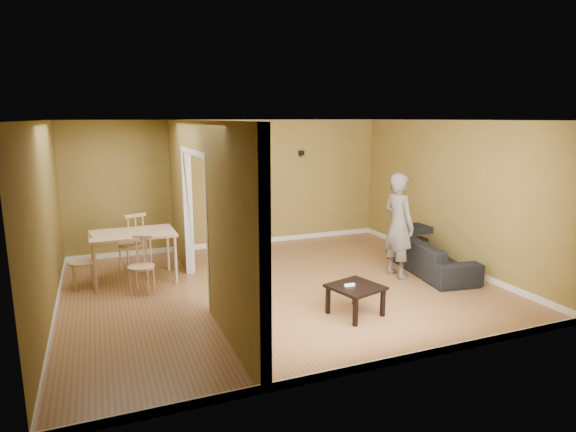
{
  "coord_description": "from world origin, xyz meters",
  "views": [
    {
      "loc": [
        -2.58,
        -6.77,
        2.63
      ],
      "look_at": [
        0.2,
        0.2,
        1.1
      ],
      "focal_mm": 30.0,
      "sensor_mm": 36.0,
      "label": 1
    }
  ],
  "objects_px": {
    "bookshelf": "(244,202)",
    "chair_left": "(82,261)",
    "person": "(399,216)",
    "chair_far": "(132,242)",
    "dining_table": "(133,237)",
    "coffee_table": "(355,290)",
    "chair_near": "(141,265)",
    "sofa": "(431,251)"
  },
  "relations": [
    {
      "from": "sofa",
      "to": "chair_near",
      "type": "height_order",
      "value": "chair_near"
    },
    {
      "from": "person",
      "to": "chair_far",
      "type": "bearing_deg",
      "value": 57.82
    },
    {
      "from": "bookshelf",
      "to": "chair_near",
      "type": "height_order",
      "value": "bookshelf"
    },
    {
      "from": "chair_near",
      "to": "chair_far",
      "type": "height_order",
      "value": "chair_far"
    },
    {
      "from": "chair_left",
      "to": "bookshelf",
      "type": "bearing_deg",
      "value": 109.88
    },
    {
      "from": "dining_table",
      "to": "chair_far",
      "type": "bearing_deg",
      "value": 88.06
    },
    {
      "from": "person",
      "to": "coffee_table",
      "type": "xyz_separation_m",
      "value": [
        -1.48,
        -1.19,
        -0.68
      ]
    },
    {
      "from": "dining_table",
      "to": "chair_left",
      "type": "relative_size",
      "value": 1.5
    },
    {
      "from": "bookshelf",
      "to": "coffee_table",
      "type": "bearing_deg",
      "value": -84.76
    },
    {
      "from": "coffee_table",
      "to": "chair_near",
      "type": "height_order",
      "value": "chair_near"
    },
    {
      "from": "person",
      "to": "bookshelf",
      "type": "relative_size",
      "value": 1.1
    },
    {
      "from": "coffee_table",
      "to": "chair_near",
      "type": "bearing_deg",
      "value": 143.0
    },
    {
      "from": "bookshelf",
      "to": "chair_far",
      "type": "bearing_deg",
      "value": -159.75
    },
    {
      "from": "person",
      "to": "coffee_table",
      "type": "height_order",
      "value": "person"
    },
    {
      "from": "person",
      "to": "chair_far",
      "type": "height_order",
      "value": "person"
    },
    {
      "from": "chair_left",
      "to": "chair_near",
      "type": "distance_m",
      "value": 1.01
    },
    {
      "from": "chair_left",
      "to": "chair_far",
      "type": "height_order",
      "value": "chair_far"
    },
    {
      "from": "chair_far",
      "to": "person",
      "type": "bearing_deg",
      "value": 134.58
    },
    {
      "from": "sofa",
      "to": "dining_table",
      "type": "xyz_separation_m",
      "value": [
        -4.82,
        1.4,
        0.37
      ]
    },
    {
      "from": "coffee_table",
      "to": "chair_near",
      "type": "relative_size",
      "value": 0.72
    },
    {
      "from": "dining_table",
      "to": "bookshelf",
      "type": "bearing_deg",
      "value": 31.96
    },
    {
      "from": "sofa",
      "to": "dining_table",
      "type": "distance_m",
      "value": 5.03
    },
    {
      "from": "chair_near",
      "to": "chair_left",
      "type": "bearing_deg",
      "value": 169.6
    },
    {
      "from": "chair_far",
      "to": "sofa",
      "type": "bearing_deg",
      "value": 137.5
    },
    {
      "from": "bookshelf",
      "to": "chair_near",
      "type": "bearing_deg",
      "value": -137.9
    },
    {
      "from": "dining_table",
      "to": "chair_left",
      "type": "xyz_separation_m",
      "value": [
        -0.78,
        -0.02,
        -0.31
      ]
    },
    {
      "from": "sofa",
      "to": "chair_left",
      "type": "xyz_separation_m",
      "value": [
        -5.6,
        1.37,
        0.06
      ]
    },
    {
      "from": "person",
      "to": "dining_table",
      "type": "relative_size",
      "value": 1.57
    },
    {
      "from": "person",
      "to": "dining_table",
      "type": "distance_m",
      "value": 4.37
    },
    {
      "from": "dining_table",
      "to": "person",
      "type": "bearing_deg",
      "value": -18.25
    },
    {
      "from": "chair_left",
      "to": "chair_near",
      "type": "height_order",
      "value": "chair_left"
    },
    {
      "from": "chair_far",
      "to": "bookshelf",
      "type": "bearing_deg",
      "value": -179.73
    },
    {
      "from": "person",
      "to": "dining_table",
      "type": "height_order",
      "value": "person"
    },
    {
      "from": "bookshelf",
      "to": "chair_left",
      "type": "distance_m",
      "value": 3.44
    },
    {
      "from": "coffee_table",
      "to": "chair_left",
      "type": "bearing_deg",
      "value": 143.67
    },
    {
      "from": "dining_table",
      "to": "chair_near",
      "type": "bearing_deg",
      "value": -84.4
    },
    {
      "from": "dining_table",
      "to": "sofa",
      "type": "bearing_deg",
      "value": -16.15
    },
    {
      "from": "dining_table",
      "to": "chair_far",
      "type": "xyz_separation_m",
      "value": [
        0.02,
        0.59,
        -0.22
      ]
    },
    {
      "from": "sofa",
      "to": "bookshelf",
      "type": "height_order",
      "value": "bookshelf"
    },
    {
      "from": "dining_table",
      "to": "chair_near",
      "type": "relative_size",
      "value": 1.51
    },
    {
      "from": "bookshelf",
      "to": "sofa",
      "type": "bearing_deg",
      "value": -48.35
    },
    {
      "from": "sofa",
      "to": "coffee_table",
      "type": "distance_m",
      "value": 2.45
    }
  ]
}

